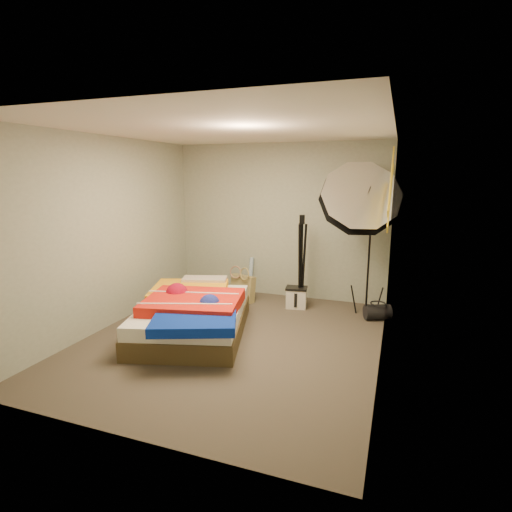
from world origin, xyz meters
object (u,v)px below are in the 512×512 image
at_px(tote_bag, 243,288).
at_px(duffel_bag, 377,312).
at_px(photo_umbrella, 360,201).
at_px(camera_case, 296,298).
at_px(bed, 193,313).
at_px(camera_tripod, 301,255).
at_px(wrapping_roll, 250,276).

relative_size(tote_bag, duffel_bag, 1.19).
height_order(tote_bag, photo_umbrella, photo_umbrella).
relative_size(camera_case, bed, 0.14).
xyz_separation_m(camera_case, bed, (-1.00, -1.42, 0.12)).
relative_size(tote_bag, bed, 0.20).
relative_size(duffel_bag, bed, 0.16).
bearing_deg(camera_tripod, photo_umbrella, -11.13).
distance_m(tote_bag, wrapping_roll, 0.43).
bearing_deg(bed, camera_case, 54.90).
height_order(tote_bag, duffel_bag, tote_bag).
relative_size(tote_bag, wrapping_roll, 0.67).
distance_m(tote_bag, camera_case, 0.90).
xyz_separation_m(wrapping_roll, photo_umbrella, (1.80, -0.59, 1.34)).
relative_size(tote_bag, camera_case, 1.41).
xyz_separation_m(camera_case, duffel_bag, (1.20, -0.11, -0.04)).
xyz_separation_m(wrapping_roll, camera_tripod, (0.97, -0.42, 0.50)).
relative_size(wrapping_roll, camera_case, 2.09).
xyz_separation_m(duffel_bag, photo_umbrella, (-0.32, -0.03, 1.55)).
bearing_deg(duffel_bag, wrapping_roll, 142.34).
distance_m(tote_bag, camera_tripod, 1.13).
distance_m(wrapping_roll, photo_umbrella, 2.32).
distance_m(tote_bag, bed, 1.46).
bearing_deg(camera_case, camera_tripod, 17.81).
relative_size(wrapping_roll, camera_tripod, 0.44).
bearing_deg(bed, photo_umbrella, 34.42).
relative_size(bed, photo_umbrella, 0.93).
bearing_deg(camera_tripod, duffel_bag, -6.77).
bearing_deg(bed, camera_tripod, 53.95).
height_order(wrapping_roll, bed, wrapping_roll).
bearing_deg(bed, wrapping_roll, 87.55).
bearing_deg(duffel_bag, bed, -172.03).
distance_m(duffel_bag, photo_umbrella, 1.58).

